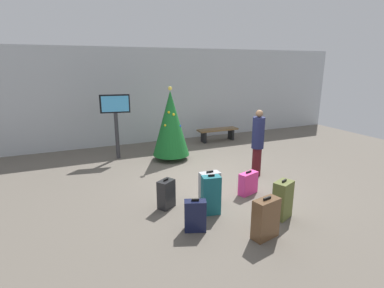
% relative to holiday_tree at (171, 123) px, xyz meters
% --- Properties ---
extents(ground_plane, '(16.00, 16.00, 0.00)m').
position_rel_holiday_tree_xyz_m(ground_plane, '(0.54, -2.23, -1.14)').
color(ground_plane, '#665E54').
extents(back_wall, '(16.00, 0.20, 3.47)m').
position_rel_holiday_tree_xyz_m(back_wall, '(0.54, 2.44, 0.59)').
color(back_wall, '#B7BCC1').
rests_on(back_wall, ground_plane).
extents(holiday_tree, '(1.13, 1.13, 2.25)m').
position_rel_holiday_tree_xyz_m(holiday_tree, '(0.00, 0.00, 0.00)').
color(holiday_tree, '#4C3319').
rests_on(holiday_tree, ground_plane).
extents(flight_info_kiosk, '(0.89, 0.24, 2.01)m').
position_rel_holiday_tree_xyz_m(flight_info_kiosk, '(-1.51, 0.77, 0.26)').
color(flight_info_kiosk, '#333338').
rests_on(flight_info_kiosk, ground_plane).
extents(waiting_bench, '(1.60, 0.44, 0.48)m').
position_rel_holiday_tree_xyz_m(waiting_bench, '(2.42, 1.44, -0.78)').
color(waiting_bench, brown).
rests_on(waiting_bench, ground_plane).
extents(traveller_0, '(0.43, 0.43, 1.77)m').
position_rel_holiday_tree_xyz_m(traveller_0, '(1.60, -2.25, -0.20)').
color(traveller_0, '#4C1419').
rests_on(traveller_0, ground_plane).
extents(suitcase_0, '(0.51, 0.32, 0.75)m').
position_rel_holiday_tree_xyz_m(suitcase_0, '(-0.00, -4.76, -0.79)').
color(suitcase_0, brown).
rests_on(suitcase_0, ground_plane).
extents(suitcase_1, '(0.45, 0.24, 0.66)m').
position_rel_holiday_tree_xyz_m(suitcase_1, '(-0.19, -3.04, -0.83)').
color(suitcase_1, '#9EA0A5').
rests_on(suitcase_1, ground_plane).
extents(suitcase_2, '(0.43, 0.31, 0.62)m').
position_rel_holiday_tree_xyz_m(suitcase_2, '(-1.01, -4.08, -0.85)').
color(suitcase_2, '#141938').
rests_on(suitcase_2, ground_plane).
extents(suitcase_3, '(0.46, 0.38, 0.78)m').
position_rel_holiday_tree_xyz_m(suitcase_3, '(0.73, -4.32, -0.77)').
color(suitcase_3, '#59602D').
rests_on(suitcase_3, ground_plane).
extents(suitcase_4, '(0.52, 0.34, 0.55)m').
position_rel_holiday_tree_xyz_m(suitcase_4, '(0.74, -3.14, -0.89)').
color(suitcase_4, '#E5388C').
rests_on(suitcase_4, ground_plane).
extents(suitcase_5, '(0.39, 0.28, 0.83)m').
position_rel_holiday_tree_xyz_m(suitcase_5, '(-0.46, -3.63, -0.75)').
color(suitcase_5, '#19606B').
rests_on(suitcase_5, ground_plane).
extents(suitcase_6, '(0.41, 0.37, 0.64)m').
position_rel_holiday_tree_xyz_m(suitcase_6, '(-1.19, -3.04, -0.84)').
color(suitcase_6, '#232326').
rests_on(suitcase_6, ground_plane).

